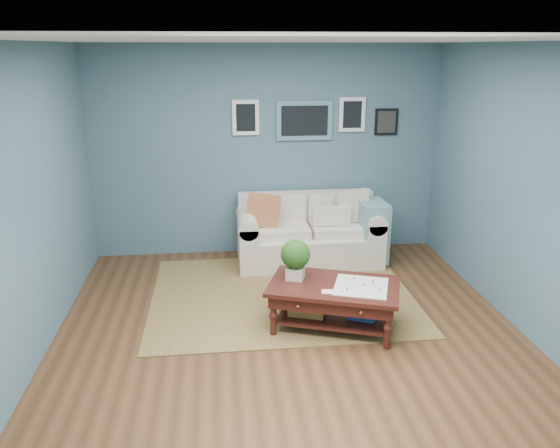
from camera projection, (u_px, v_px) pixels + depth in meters
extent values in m
plane|color=brown|center=(292.00, 343.00, 5.12)|extent=(5.00, 5.00, 0.00)
plane|color=white|center=(294.00, 40.00, 4.29)|extent=(5.00, 5.00, 0.00)
cube|color=#466370|center=(267.00, 152.00, 7.07)|extent=(4.50, 0.02, 2.70)
cube|color=#466370|center=(372.00, 365.00, 2.34)|extent=(4.50, 0.02, 2.70)
cube|color=#466370|center=(21.00, 214.00, 4.46)|extent=(0.02, 5.00, 2.70)
cube|color=#466370|center=(538.00, 197.00, 4.95)|extent=(0.02, 5.00, 2.70)
cube|color=slate|center=(304.00, 121.00, 6.97)|extent=(0.72, 0.03, 0.50)
cube|color=black|center=(305.00, 121.00, 6.95)|extent=(0.60, 0.01, 0.38)
cube|color=white|center=(246.00, 118.00, 6.87)|extent=(0.34, 0.03, 0.44)
cube|color=white|center=(352.00, 114.00, 7.02)|extent=(0.34, 0.03, 0.44)
cube|color=black|center=(386.00, 122.00, 7.10)|extent=(0.30, 0.03, 0.34)
cube|color=brown|center=(282.00, 295.00, 6.11)|extent=(2.87, 2.30, 0.01)
cube|color=white|center=(309.00, 247.00, 6.99)|extent=(1.34, 0.83, 0.40)
cube|color=white|center=(305.00, 209.00, 7.16)|extent=(1.76, 0.21, 0.45)
cube|color=white|center=(247.00, 243.00, 6.88)|extent=(0.23, 0.83, 0.59)
cube|color=white|center=(369.00, 238.00, 7.05)|extent=(0.23, 0.83, 0.59)
cylinder|color=white|center=(247.00, 221.00, 6.79)|extent=(0.25, 0.83, 0.25)
cylinder|color=white|center=(370.00, 217.00, 6.96)|extent=(0.25, 0.83, 0.25)
cube|color=white|center=(281.00, 231.00, 6.82)|extent=(0.68, 0.53, 0.12)
cube|color=white|center=(338.00, 229.00, 6.90)|extent=(0.68, 0.53, 0.12)
cube|color=white|center=(279.00, 207.00, 7.00)|extent=(0.68, 0.11, 0.34)
cube|color=white|center=(334.00, 205.00, 7.08)|extent=(0.68, 0.11, 0.34)
cube|color=#C76E3B|center=(263.00, 211.00, 6.72)|extent=(0.46, 0.16, 0.45)
cube|color=#F3E6CD|center=(353.00, 206.00, 6.91)|extent=(0.45, 0.17, 0.44)
cube|color=beige|center=(331.00, 216.00, 6.79)|extent=(0.47, 0.11, 0.23)
cube|color=#76A7A8|center=(371.00, 231.00, 6.90)|extent=(0.32, 0.52, 0.76)
cube|color=#371811|center=(334.00, 286.00, 5.27)|extent=(1.41, 1.10, 0.04)
cube|color=#371811|center=(334.00, 294.00, 5.30)|extent=(1.31, 0.99, 0.12)
cube|color=#371811|center=(333.00, 317.00, 5.37)|extent=(1.17, 0.86, 0.03)
sphere|color=gold|center=(298.00, 306.00, 5.05)|extent=(0.03, 0.03, 0.03)
sphere|color=gold|center=(361.00, 313.00, 4.93)|extent=(0.03, 0.03, 0.03)
cylinder|color=#371811|center=(273.00, 315.00, 5.20)|extent=(0.06, 0.06, 0.42)
cylinder|color=#371811|center=(388.00, 328.00, 4.97)|extent=(0.06, 0.06, 0.42)
cylinder|color=#371811|center=(286.00, 291.00, 5.72)|extent=(0.06, 0.06, 0.42)
cylinder|color=#371811|center=(390.00, 301.00, 5.49)|extent=(0.06, 0.06, 0.42)
cube|color=beige|center=(295.00, 273.00, 5.38)|extent=(0.21, 0.21, 0.12)
sphere|color=#1B4D15|center=(295.00, 254.00, 5.32)|extent=(0.29, 0.29, 0.29)
cube|color=white|center=(361.00, 286.00, 5.21)|extent=(0.63, 0.63, 0.01)
cube|color=olive|center=(307.00, 303.00, 5.39)|extent=(0.41, 0.35, 0.21)
cube|color=navy|center=(363.00, 312.00, 5.31)|extent=(0.30, 0.26, 0.12)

